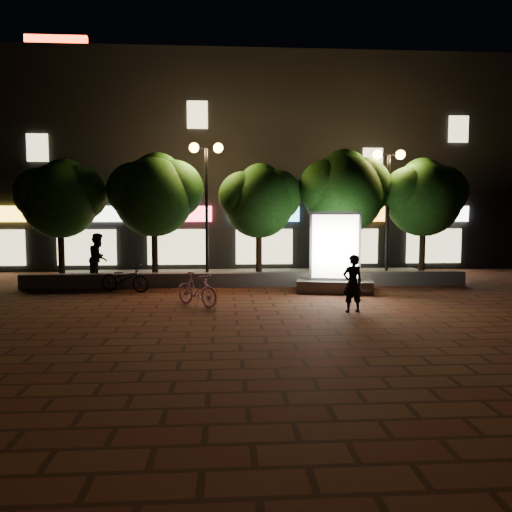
{
  "coord_description": "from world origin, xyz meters",
  "views": [
    {
      "loc": [
        -0.87,
        -13.89,
        2.67
      ],
      "look_at": [
        0.13,
        1.5,
        1.32
      ],
      "focal_mm": 35.09,
      "sensor_mm": 36.0,
      "label": 1
    }
  ],
  "objects": [
    {
      "name": "tree_far_left",
      "position": [
        -6.95,
        5.46,
        3.29
      ],
      "size": [
        3.36,
        2.8,
        4.63
      ],
      "color": "black",
      "rests_on": "sidewalk"
    },
    {
      "name": "street_lamp_left",
      "position": [
        -1.5,
        5.2,
        4.03
      ],
      "size": [
        1.26,
        0.36,
        5.18
      ],
      "color": "black",
      "rests_on": "sidewalk"
    },
    {
      "name": "tree_far_right",
      "position": [
        7.05,
        5.46,
        3.37
      ],
      "size": [
        3.48,
        2.9,
        4.76
      ],
      "color": "black",
      "rests_on": "sidewalk"
    },
    {
      "name": "scooter_parked",
      "position": [
        -4.18,
        3.0,
        0.46
      ],
      "size": [
        1.86,
        1.14,
        0.92
      ],
      "primitive_type": "imported",
      "rotation": [
        0.0,
        0.0,
        1.25
      ],
      "color": "black",
      "rests_on": "ground"
    },
    {
      "name": "tree_left",
      "position": [
        -3.45,
        5.46,
        3.44
      ],
      "size": [
        3.6,
        3.0,
        4.89
      ],
      "color": "black",
      "rests_on": "sidewalk"
    },
    {
      "name": "retaining_wall",
      "position": [
        0.0,
        4.0,
        0.25
      ],
      "size": [
        16.0,
        0.45,
        0.5
      ],
      "primitive_type": "cube",
      "color": "#5E5C57",
      "rests_on": "ground"
    },
    {
      "name": "tree_right",
      "position": [
        3.86,
        5.46,
        3.57
      ],
      "size": [
        3.72,
        3.1,
        5.07
      ],
      "color": "black",
      "rests_on": "sidewalk"
    },
    {
      "name": "pedestrian",
      "position": [
        -5.47,
        4.75,
        1.0
      ],
      "size": [
        0.73,
        0.92,
        1.83
      ],
      "primitive_type": "imported",
      "rotation": [
        0.0,
        0.0,
        1.53
      ],
      "color": "black",
      "rests_on": "sidewalk"
    },
    {
      "name": "ad_kiosk",
      "position": [
        2.84,
        2.51,
        1.09
      ],
      "size": [
        2.68,
        1.7,
        2.69
      ],
      "color": "#5E5C57",
      "rests_on": "ground"
    },
    {
      "name": "rider",
      "position": [
        2.56,
        -0.87,
        0.78
      ],
      "size": [
        0.63,
        0.48,
        1.55
      ],
      "primitive_type": "imported",
      "rotation": [
        0.0,
        0.0,
        3.34
      ],
      "color": "black",
      "rests_on": "ground"
    },
    {
      "name": "building_block",
      "position": [
        -0.01,
        12.99,
        5.0
      ],
      "size": [
        28.0,
        8.12,
        11.3
      ],
      "color": "black",
      "rests_on": "ground"
    },
    {
      "name": "sidewalk",
      "position": [
        0.0,
        6.5,
        0.04
      ],
      "size": [
        16.0,
        5.0,
        0.08
      ],
      "primitive_type": "cube",
      "color": "#5E5C57",
      "rests_on": "ground"
    },
    {
      "name": "scooter_pink",
      "position": [
        -1.63,
        0.27,
        0.49
      ],
      "size": [
        1.46,
        1.47,
        0.97
      ],
      "primitive_type": "imported",
      "rotation": [
        0.0,
        0.0,
        0.78
      ],
      "color": "#D18BB6",
      "rests_on": "ground"
    },
    {
      "name": "street_lamp_right",
      "position": [
        5.5,
        5.2,
        3.89
      ],
      "size": [
        1.26,
        0.36,
        4.98
      ],
      "color": "black",
      "rests_on": "sidewalk"
    },
    {
      "name": "tree_mid",
      "position": [
        0.55,
        5.46,
        3.22
      ],
      "size": [
        3.24,
        2.7,
        4.5
      ],
      "color": "black",
      "rests_on": "sidewalk"
    },
    {
      "name": "ground",
      "position": [
        0.0,
        0.0,
        0.0
      ],
      "size": [
        80.0,
        80.0,
        0.0
      ],
      "primitive_type": "plane",
      "color": "#502C19",
      "rests_on": "ground"
    }
  ]
}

